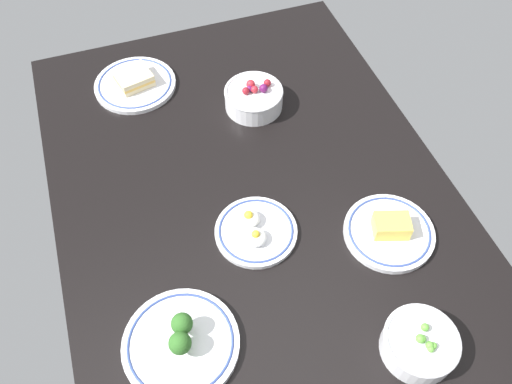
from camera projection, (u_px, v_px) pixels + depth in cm
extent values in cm
cube|color=black|center=(256.00, 203.00, 116.29)|extent=(124.72, 85.41, 4.00)
cylinder|color=silver|center=(389.00, 233.00, 108.54)|extent=(18.71, 18.71, 1.35)
torus|color=#33478C|center=(389.00, 231.00, 107.99)|extent=(16.96, 16.96, 0.50)
cube|color=#F2D14C|center=(391.00, 226.00, 106.47)|extent=(6.94, 8.34, 3.78)
cylinder|color=silver|center=(254.00, 99.00, 129.36)|extent=(14.21, 14.21, 4.96)
torus|color=silver|center=(254.00, 91.00, 127.36)|extent=(14.44, 14.44, 0.80)
sphere|color=#59144C|center=(264.00, 88.00, 126.51)|extent=(2.08, 2.08, 2.08)
sphere|color=#B2232D|center=(251.00, 84.00, 127.27)|extent=(2.19, 2.19, 2.19)
sphere|color=maroon|center=(267.00, 83.00, 127.78)|extent=(1.86, 1.86, 1.86)
sphere|color=maroon|center=(246.00, 91.00, 126.17)|extent=(1.79, 1.79, 1.79)
sphere|color=#B2232D|center=(254.00, 89.00, 126.49)|extent=(1.77, 1.77, 1.77)
sphere|color=#59144C|center=(250.00, 89.00, 126.79)|extent=(1.58, 1.58, 1.58)
cylinder|color=silver|center=(419.00, 345.00, 92.67)|extent=(13.15, 13.15, 4.90)
torus|color=silver|center=(422.00, 340.00, 90.70)|extent=(13.42, 13.42, 0.80)
sphere|color=#599E38|center=(430.00, 345.00, 89.34)|extent=(1.46, 1.46, 1.46)
sphere|color=#599E38|center=(422.00, 339.00, 90.07)|extent=(1.42, 1.42, 1.42)
sphere|color=#599E38|center=(431.00, 349.00, 89.09)|extent=(1.24, 1.24, 1.24)
sphere|color=#599E38|center=(420.00, 339.00, 89.97)|extent=(1.59, 1.59, 1.59)
sphere|color=#599E38|center=(425.00, 327.00, 91.25)|extent=(1.47, 1.47, 1.47)
sphere|color=#599E38|center=(434.00, 346.00, 89.47)|extent=(1.17, 1.17, 1.17)
sphere|color=#599E38|center=(423.00, 340.00, 90.12)|extent=(1.10, 1.10, 1.10)
cylinder|color=silver|center=(181.00, 344.00, 94.51)|extent=(21.26, 21.26, 1.42)
torus|color=#33478C|center=(181.00, 343.00, 93.94)|extent=(19.21, 19.21, 0.50)
cylinder|color=#9EBC72|center=(184.00, 329.00, 94.34)|extent=(1.37, 1.37, 2.12)
sphere|color=#2D6023|center=(182.00, 324.00, 92.30)|extent=(3.93, 3.93, 3.93)
cylinder|color=#9EBC72|center=(182.00, 348.00, 92.31)|extent=(1.42, 1.42, 2.01)
sphere|color=#2D6023|center=(180.00, 343.00, 90.28)|extent=(4.05, 4.05, 4.05)
cylinder|color=silver|center=(256.00, 232.00, 108.82)|extent=(17.13, 17.13, 1.10)
torus|color=#33478C|center=(256.00, 230.00, 108.38)|extent=(15.58, 15.58, 0.50)
ellipsoid|color=white|center=(256.00, 237.00, 105.95)|extent=(4.44, 4.44, 2.44)
sphere|color=yellow|center=(256.00, 234.00, 105.06)|extent=(1.78, 1.78, 1.78)
ellipsoid|color=white|center=(248.00, 218.00, 108.52)|extent=(4.78, 4.78, 2.63)
sphere|color=yellow|center=(248.00, 215.00, 107.57)|extent=(1.91, 1.91, 1.91)
cylinder|color=silver|center=(135.00, 85.00, 135.17)|extent=(20.75, 20.75, 1.15)
torus|color=#33478C|center=(135.00, 83.00, 134.71)|extent=(18.76, 18.76, 0.50)
cube|color=beige|center=(134.00, 81.00, 134.23)|extent=(9.53, 9.95, 1.20)
cube|color=#E5B24C|center=(134.00, 78.00, 133.42)|extent=(9.53, 9.95, 0.80)
cube|color=beige|center=(133.00, 75.00, 132.61)|extent=(9.53, 9.95, 1.20)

